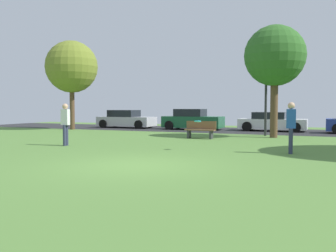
{
  "coord_description": "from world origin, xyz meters",
  "views": [
    {
      "loc": [
        4.94,
        -9.16,
        1.69
      ],
      "look_at": [
        0.0,
        2.4,
        1.0
      ],
      "focal_mm": 39.49,
      "sensor_mm": 36.0,
      "label": 1
    }
  ],
  "objects_px": {
    "person_thrower": "(65,122)",
    "parked_car_silver": "(126,120)",
    "parked_car_green": "(192,120)",
    "frisbee_disc": "(198,121)",
    "oak_tree_center": "(275,56)",
    "maple_tree_far": "(72,67)",
    "street_lamp_post": "(266,96)",
    "park_bench": "(200,130)",
    "person_catcher": "(291,125)",
    "parked_car_white": "(272,122)"
  },
  "relations": [
    {
      "from": "person_catcher",
      "to": "maple_tree_far",
      "type": "bearing_deg",
      "value": -33.39
    },
    {
      "from": "frisbee_disc",
      "to": "parked_car_green",
      "type": "distance_m",
      "value": 12.47
    },
    {
      "from": "parked_car_silver",
      "to": "park_bench",
      "type": "relative_size",
      "value": 2.75
    },
    {
      "from": "frisbee_disc",
      "to": "parked_car_silver",
      "type": "bearing_deg",
      "value": 129.85
    },
    {
      "from": "parked_car_white",
      "to": "park_bench",
      "type": "relative_size",
      "value": 2.74
    },
    {
      "from": "maple_tree_far",
      "to": "frisbee_disc",
      "type": "height_order",
      "value": "maple_tree_far"
    },
    {
      "from": "person_thrower",
      "to": "frisbee_disc",
      "type": "distance_m",
      "value": 5.73
    },
    {
      "from": "parked_car_green",
      "to": "person_catcher",
      "type": "bearing_deg",
      "value": -55.95
    },
    {
      "from": "person_thrower",
      "to": "parked_car_silver",
      "type": "height_order",
      "value": "person_thrower"
    },
    {
      "from": "oak_tree_center",
      "to": "parked_car_green",
      "type": "distance_m",
      "value": 8.58
    },
    {
      "from": "street_lamp_post",
      "to": "maple_tree_far",
      "type": "bearing_deg",
      "value": 178.58
    },
    {
      "from": "oak_tree_center",
      "to": "person_thrower",
      "type": "bearing_deg",
      "value": -134.87
    },
    {
      "from": "maple_tree_far",
      "to": "person_catcher",
      "type": "relative_size",
      "value": 3.48
    },
    {
      "from": "park_bench",
      "to": "street_lamp_post",
      "type": "relative_size",
      "value": 0.36
    },
    {
      "from": "parked_car_silver",
      "to": "person_thrower",
      "type": "bearing_deg",
      "value": -71.69
    },
    {
      "from": "frisbee_disc",
      "to": "parked_car_white",
      "type": "distance_m",
      "value": 12.33
    },
    {
      "from": "person_thrower",
      "to": "frisbee_disc",
      "type": "relative_size",
      "value": 5.91
    },
    {
      "from": "parked_car_white",
      "to": "park_bench",
      "type": "xyz_separation_m",
      "value": [
        -2.64,
        -7.34,
        -0.13
      ]
    },
    {
      "from": "person_thrower",
      "to": "park_bench",
      "type": "xyz_separation_m",
      "value": [
        4.2,
        5.55,
        -0.54
      ]
    },
    {
      "from": "parked_car_silver",
      "to": "parked_car_green",
      "type": "distance_m",
      "value": 5.46
    },
    {
      "from": "parked_car_green",
      "to": "park_bench",
      "type": "xyz_separation_m",
      "value": [
        2.81,
        -6.75,
        -0.21
      ]
    },
    {
      "from": "person_thrower",
      "to": "parked_car_silver",
      "type": "distance_m",
      "value": 12.99
    },
    {
      "from": "parked_car_green",
      "to": "frisbee_disc",
      "type": "bearing_deg",
      "value": -69.75
    },
    {
      "from": "park_bench",
      "to": "person_thrower",
      "type": "bearing_deg",
      "value": 52.89
    },
    {
      "from": "park_bench",
      "to": "street_lamp_post",
      "type": "height_order",
      "value": "street_lamp_post"
    },
    {
      "from": "maple_tree_far",
      "to": "park_bench",
      "type": "bearing_deg",
      "value": -17.89
    },
    {
      "from": "frisbee_disc",
      "to": "parked_car_silver",
      "type": "relative_size",
      "value": 0.07
    },
    {
      "from": "parked_car_white",
      "to": "frisbee_disc",
      "type": "bearing_deg",
      "value": -95.31
    },
    {
      "from": "maple_tree_far",
      "to": "street_lamp_post",
      "type": "xyz_separation_m",
      "value": [
        13.65,
        -0.34,
        -2.21
      ]
    },
    {
      "from": "parked_car_green",
      "to": "street_lamp_post",
      "type": "distance_m",
      "value": 6.88
    },
    {
      "from": "street_lamp_post",
      "to": "parked_car_silver",
      "type": "bearing_deg",
      "value": 161.92
    },
    {
      "from": "parked_car_silver",
      "to": "parked_car_green",
      "type": "relative_size",
      "value": 1.04
    },
    {
      "from": "parked_car_silver",
      "to": "frisbee_disc",
      "type": "bearing_deg",
      "value": -50.15
    },
    {
      "from": "parked_car_white",
      "to": "street_lamp_post",
      "type": "bearing_deg",
      "value": -87.39
    },
    {
      "from": "person_catcher",
      "to": "parked_car_silver",
      "type": "xyz_separation_m",
      "value": [
        -13.12,
        11.35,
        -0.39
      ]
    },
    {
      "from": "street_lamp_post",
      "to": "oak_tree_center",
      "type": "bearing_deg",
      "value": -60.83
    },
    {
      "from": "parked_car_green",
      "to": "park_bench",
      "type": "bearing_deg",
      "value": -67.39
    },
    {
      "from": "parked_car_green",
      "to": "parked_car_silver",
      "type": "bearing_deg",
      "value": 179.73
    },
    {
      "from": "person_thrower",
      "to": "parked_car_green",
      "type": "bearing_deg",
      "value": 77.45
    },
    {
      "from": "maple_tree_far",
      "to": "frisbee_disc",
      "type": "bearing_deg",
      "value": -34.37
    },
    {
      "from": "parked_car_white",
      "to": "park_bench",
      "type": "bearing_deg",
      "value": -109.8
    },
    {
      "from": "park_bench",
      "to": "parked_car_silver",
      "type": "bearing_deg",
      "value": -39.33
    },
    {
      "from": "oak_tree_center",
      "to": "frisbee_disc",
      "type": "height_order",
      "value": "oak_tree_center"
    },
    {
      "from": "oak_tree_center",
      "to": "street_lamp_post",
      "type": "height_order",
      "value": "oak_tree_center"
    },
    {
      "from": "person_thrower",
      "to": "frisbee_disc",
      "type": "height_order",
      "value": "person_thrower"
    },
    {
      "from": "maple_tree_far",
      "to": "person_thrower",
      "type": "distance_m",
      "value": 11.73
    },
    {
      "from": "person_thrower",
      "to": "parked_car_white",
      "type": "distance_m",
      "value": 14.59
    },
    {
      "from": "person_thrower",
      "to": "parked_car_silver",
      "type": "bearing_deg",
      "value": 102.17
    },
    {
      "from": "maple_tree_far",
      "to": "park_bench",
      "type": "height_order",
      "value": "maple_tree_far"
    },
    {
      "from": "parked_car_green",
      "to": "park_bench",
      "type": "height_order",
      "value": "parked_car_green"
    }
  ]
}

